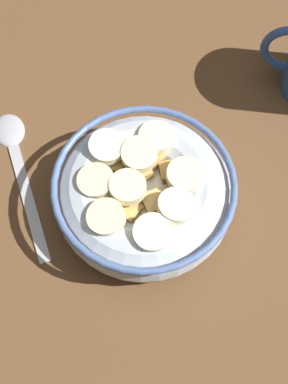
% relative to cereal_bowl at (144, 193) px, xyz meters
% --- Properties ---
extents(ground_plane, '(0.91, 0.91, 0.02)m').
position_rel_cereal_bowl_xyz_m(ground_plane, '(-0.00, 0.00, -0.04)').
color(ground_plane, brown).
extents(cereal_bowl, '(0.15, 0.15, 0.06)m').
position_rel_cereal_bowl_xyz_m(cereal_bowl, '(0.00, 0.00, 0.00)').
color(cereal_bowl, '#B2BCC6').
rests_on(cereal_bowl, ground_plane).
extents(spoon, '(0.10, 0.14, 0.01)m').
position_rel_cereal_bowl_xyz_m(spoon, '(0.13, -0.03, -0.02)').
color(spoon, '#A5A5AD').
rests_on(spoon, ground_plane).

